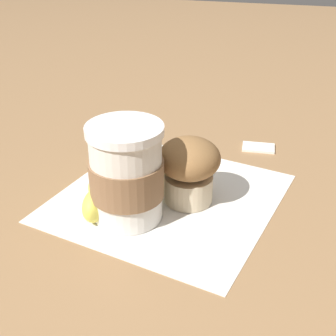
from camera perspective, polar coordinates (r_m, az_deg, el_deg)
name	(u,v)px	position (r m, az deg, el deg)	size (l,w,h in m)	color
ground_plane	(168,198)	(0.61, 0.00, -3.64)	(3.00, 3.00, 0.00)	#936D47
paper_napkin	(168,197)	(0.61, 0.00, -3.58)	(0.27, 0.27, 0.00)	white
coffee_cup	(127,174)	(0.55, -5.08, -0.75)	(0.09, 0.09, 0.12)	silver
muffin	(189,169)	(0.58, 2.52, -0.07)	(0.08, 0.08, 0.09)	beige
banana	(128,177)	(0.62, -4.85, -1.11)	(0.18, 0.12, 0.04)	#D6CC4C
sugar_packet	(259,146)	(0.75, 10.98, 2.60)	(0.05, 0.03, 0.01)	white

